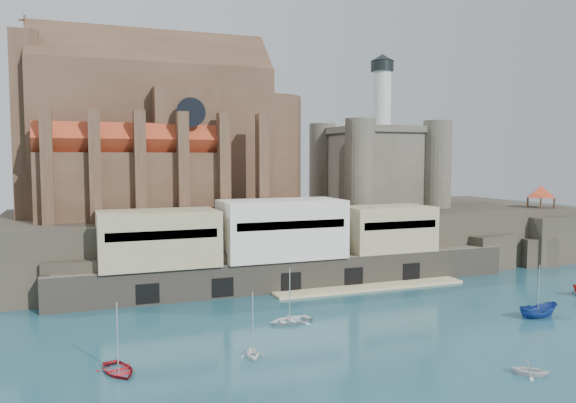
% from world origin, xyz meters
% --- Properties ---
extents(ground, '(300.00, 300.00, 0.00)m').
position_xyz_m(ground, '(0.00, 0.00, 0.00)').
color(ground, '#194755').
rests_on(ground, ground).
extents(promontory, '(100.00, 36.00, 10.00)m').
position_xyz_m(promontory, '(-0.19, 39.37, 4.92)').
color(promontory, black).
rests_on(promontory, ground).
extents(quay, '(70.00, 12.00, 13.05)m').
position_xyz_m(quay, '(-10.19, 23.07, 6.07)').
color(quay, '#625A4E').
rests_on(quay, ground).
extents(church, '(47.00, 25.93, 30.51)m').
position_xyz_m(church, '(-24.13, 41.85, 22.13)').
color(church, '#463020').
rests_on(church, promontory).
extents(castle_keep, '(21.20, 21.20, 29.30)m').
position_xyz_m(castle_keep, '(16.08, 41.08, 18.31)').
color(castle_keep, '#494339').
rests_on(castle_keep, promontory).
extents(rock_outcrop, '(14.50, 10.50, 8.70)m').
position_xyz_m(rock_outcrop, '(42.00, 25.84, 4.02)').
color(rock_outcrop, black).
rests_on(rock_outcrop, ground).
extents(pavilion, '(6.40, 6.40, 5.40)m').
position_xyz_m(pavilion, '(42.00, 26.00, 12.73)').
color(pavilion, '#463020').
rests_on(pavilion, rock_outcrop).
extents(boat_0, '(3.70, 1.89, 4.98)m').
position_xyz_m(boat_0, '(-35.22, -2.80, 0.00)').
color(boat_0, '#AA151E').
rests_on(boat_0, ground).
extents(boat_1, '(3.17, 3.28, 3.29)m').
position_xyz_m(boat_1, '(-1.16, -16.42, 0.00)').
color(boat_1, silver).
rests_on(boat_1, ground).
extents(boat_2, '(2.13, 2.08, 5.37)m').
position_xyz_m(boat_2, '(13.43, -2.68, 0.00)').
color(boat_2, navy).
rests_on(boat_2, ground).
extents(boat_4, '(2.85, 1.99, 3.05)m').
position_xyz_m(boat_4, '(-22.74, -3.35, 0.00)').
color(boat_4, white).
rests_on(boat_4, ground).
extents(boat_6, '(1.72, 3.99, 5.41)m').
position_xyz_m(boat_6, '(-15.35, 6.03, 0.00)').
color(boat_6, white).
rests_on(boat_6, ground).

